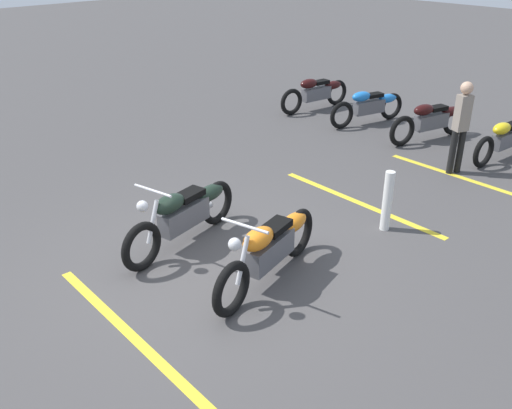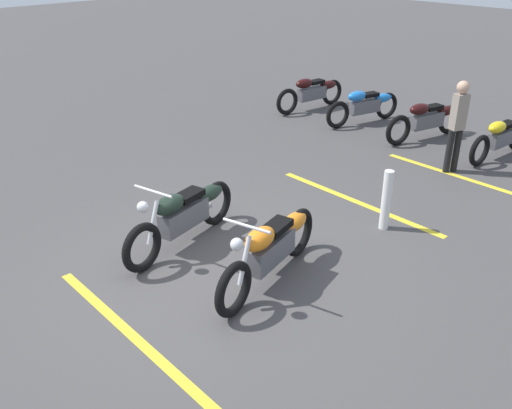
% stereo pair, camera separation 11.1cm
% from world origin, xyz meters
% --- Properties ---
extents(ground_plane, '(60.00, 60.00, 0.00)m').
position_xyz_m(ground_plane, '(0.00, 0.00, 0.00)').
color(ground_plane, '#474444').
extents(motorcycle_bright_foreground, '(2.19, 0.80, 1.04)m').
position_xyz_m(motorcycle_bright_foreground, '(0.42, -0.72, 0.46)').
color(motorcycle_bright_foreground, black).
rests_on(motorcycle_bright_foreground, ground).
extents(motorcycle_dark_foreground, '(2.20, 0.77, 1.04)m').
position_xyz_m(motorcycle_dark_foreground, '(0.20, 0.76, 0.46)').
color(motorcycle_dark_foreground, black).
rests_on(motorcycle_dark_foreground, ground).
extents(motorcycle_row_left, '(2.02, 0.33, 0.76)m').
position_xyz_m(motorcycle_row_left, '(6.70, -0.80, 0.41)').
color(motorcycle_row_left, black).
rests_on(motorcycle_row_left, ground).
extents(motorcycle_row_center, '(2.09, 0.62, 0.80)m').
position_xyz_m(motorcycle_row_center, '(6.60, 0.76, 0.44)').
color(motorcycle_row_center, black).
rests_on(motorcycle_row_center, ground).
extents(motorcycle_row_right, '(2.02, 0.59, 0.77)m').
position_xyz_m(motorcycle_row_right, '(6.56, 2.32, 0.42)').
color(motorcycle_row_right, black).
rests_on(motorcycle_row_right, ground).
extents(motorcycle_row_far_right, '(2.10, 0.41, 0.79)m').
position_xyz_m(motorcycle_row_far_right, '(6.54, 3.90, 0.43)').
color(motorcycle_row_far_right, black).
rests_on(motorcycle_row_far_right, ground).
extents(bystander_near_row, '(0.29, 0.26, 1.67)m').
position_xyz_m(bystander_near_row, '(5.31, -0.51, 0.94)').
color(bystander_near_row, black).
rests_on(bystander_near_row, ground).
extents(bollard_post, '(0.14, 0.14, 0.92)m').
position_xyz_m(bollard_post, '(2.59, -0.93, 0.46)').
color(bollard_post, white).
rests_on(bollard_post, ground).
extents(parking_stripe_near, '(0.20, 3.20, 0.01)m').
position_xyz_m(parking_stripe_near, '(-1.45, -0.43, 0.00)').
color(parking_stripe_near, yellow).
rests_on(parking_stripe_near, ground).
extents(parking_stripe_mid, '(0.20, 3.20, 0.01)m').
position_xyz_m(parking_stripe_mid, '(3.03, -0.13, 0.00)').
color(parking_stripe_mid, yellow).
rests_on(parking_stripe_mid, ground).
extents(parking_stripe_far, '(0.20, 3.20, 0.01)m').
position_xyz_m(parking_stripe_far, '(5.21, -0.88, 0.00)').
color(parking_stripe_far, yellow).
rests_on(parking_stripe_far, ground).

